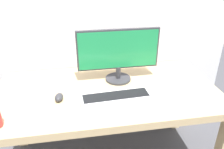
% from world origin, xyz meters
% --- Properties ---
extents(desk, '(1.56, 0.80, 0.72)m').
position_xyz_m(desk, '(0.00, 0.00, 0.63)').
color(desk, tan).
rests_on(desk, ground_plane).
extents(monitor, '(0.60, 0.19, 0.39)m').
position_xyz_m(monitor, '(0.10, 0.15, 0.93)').
color(monitor, '#333338').
rests_on(monitor, desk).
extents(keyboard_primary, '(0.48, 0.15, 0.02)m').
position_xyz_m(keyboard_primary, '(0.04, -0.12, 0.73)').
color(keyboard_primary, silver).
rests_on(keyboard_primary, desk).
extents(keyboard_secondary, '(0.37, 0.12, 0.02)m').
position_xyz_m(keyboard_secondary, '(-0.08, -0.30, 0.73)').
color(keyboard_secondary, silver).
rests_on(keyboard_secondary, desk).
extents(mouse, '(0.07, 0.10, 0.04)m').
position_xyz_m(mouse, '(-0.33, -0.07, 0.74)').
color(mouse, '#333338').
rests_on(mouse, desk).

